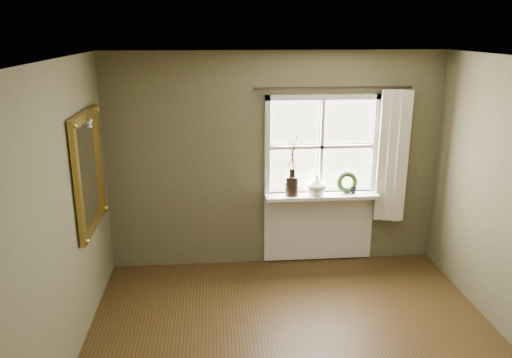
{
  "coord_description": "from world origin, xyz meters",
  "views": [
    {
      "loc": [
        -0.73,
        -3.48,
        2.84
      ],
      "look_at": [
        -0.29,
        1.55,
        1.31
      ],
      "focal_mm": 35.0,
      "sensor_mm": 36.0,
      "label": 1
    }
  ],
  "objects": [
    {
      "name": "potted_plant_right",
      "position": [
        0.95,
        2.12,
        1.0
      ],
      "size": [
        0.1,
        0.09,
        0.15
      ],
      "primitive_type": "imported",
      "rotation": [
        0.0,
        0.0,
        0.31
      ],
      "color": "#27421D",
      "rests_on": "window_sill"
    },
    {
      "name": "cream_vase",
      "position": [
        0.48,
        2.12,
        1.04
      ],
      "size": [
        0.28,
        0.28,
        0.24
      ],
      "primitive_type": "imported",
      "rotation": [
        0.0,
        0.0,
        0.23
      ],
      "color": "silver",
      "rests_on": "window_sill"
    },
    {
      "name": "curtain_rod",
      "position": [
        0.65,
        2.17,
        2.18
      ],
      "size": [
        1.84,
        0.03,
        0.03
      ],
      "primitive_type": "cylinder",
      "rotation": [
        0.0,
        1.57,
        0.0
      ],
      "color": "black",
      "rests_on": "wall_back"
    },
    {
      "name": "dark_jug",
      "position": [
        0.19,
        2.12,
        1.04
      ],
      "size": [
        0.16,
        0.16,
        0.23
      ],
      "primitive_type": "cylinder",
      "rotation": [
        0.0,
        0.0,
        -0.02
      ],
      "color": "black",
      "rests_on": "window_sill"
    },
    {
      "name": "wall_back",
      "position": [
        0.0,
        2.3,
        1.3
      ],
      "size": [
        4.0,
        0.1,
        2.6
      ],
      "primitive_type": "cube",
      "color": "brown",
      "rests_on": "ground"
    },
    {
      "name": "wall_left",
      "position": [
        -2.05,
        0.0,
        1.3
      ],
      "size": [
        0.1,
        4.5,
        2.6
      ],
      "primitive_type": "cube",
      "color": "brown",
      "rests_on": "ground"
    },
    {
      "name": "potted_plant_left",
      "position": [
        0.13,
        2.12,
        1.0
      ],
      "size": [
        0.09,
        0.06,
        0.16
      ],
      "primitive_type": "imported",
      "rotation": [
        0.0,
        0.0,
        0.05
      ],
      "color": "#27421D",
      "rests_on": "window_sill"
    },
    {
      "name": "window_apron",
      "position": [
        0.55,
        2.23,
        0.46
      ],
      "size": [
        1.36,
        0.04,
        0.88
      ],
      "primitive_type": "cube",
      "color": "white",
      "rests_on": "ground"
    },
    {
      "name": "gilt_mirror",
      "position": [
        -1.96,
        1.37,
        1.48
      ],
      "size": [
        0.1,
        0.99,
        1.18
      ],
      "color": "white",
      "rests_on": "wall_left"
    },
    {
      "name": "curtain",
      "position": [
        1.39,
        2.13,
        1.37
      ],
      "size": [
        0.36,
        0.12,
        1.59
      ],
      "primitive_type": "cube",
      "color": "silver",
      "rests_on": "wall_back"
    },
    {
      "name": "window_frame",
      "position": [
        0.55,
        2.23,
        1.48
      ],
      "size": [
        1.36,
        0.06,
        1.24
      ],
      "color": "white",
      "rests_on": "wall_back"
    },
    {
      "name": "ceiling",
      "position": [
        0.0,
        0.0,
        2.6
      ],
      "size": [
        4.5,
        4.5,
        0.0
      ],
      "primitive_type": "plane",
      "color": "silver",
      "rests_on": "ground"
    },
    {
      "name": "window_sill",
      "position": [
        0.55,
        2.12,
        0.9
      ],
      "size": [
        1.36,
        0.26,
        0.04
      ],
      "primitive_type": "cube",
      "color": "white",
      "rests_on": "wall_back"
    },
    {
      "name": "wreath",
      "position": [
        0.87,
        2.16,
        1.02
      ],
      "size": [
        0.27,
        0.14,
        0.27
      ],
      "primitive_type": "torus",
      "rotation": [
        1.36,
        0.0,
        0.09
      ],
      "color": "#27421D",
      "rests_on": "window_sill"
    }
  ]
}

